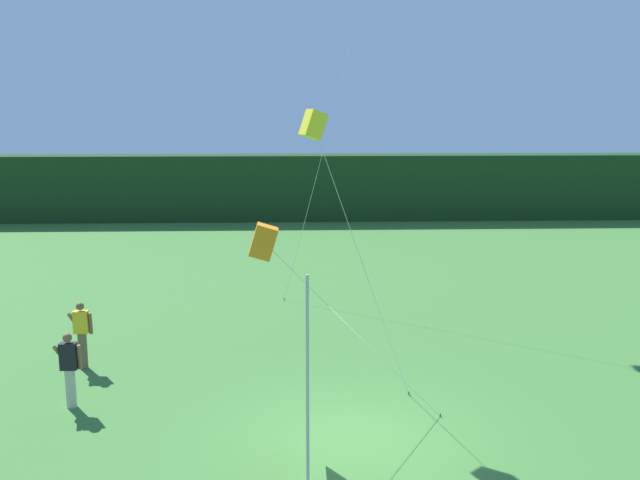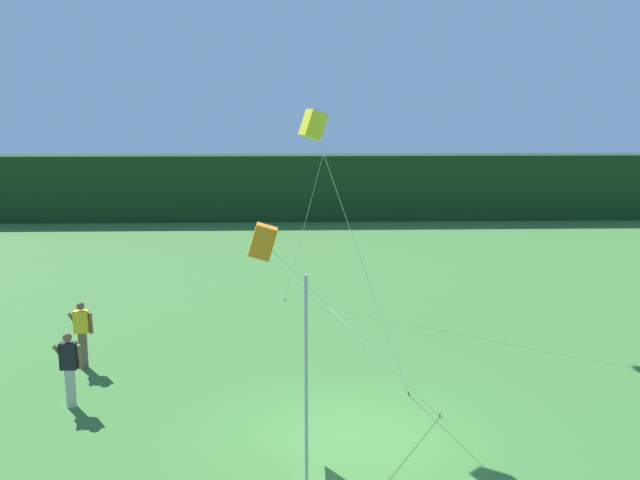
# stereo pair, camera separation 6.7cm
# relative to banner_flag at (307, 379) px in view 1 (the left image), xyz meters

# --- Properties ---
(ground_plane) EXTENTS (120.00, 120.00, 0.00)m
(ground_plane) POSITION_rel_banner_flag_xyz_m (0.97, 1.30, -1.79)
(ground_plane) COLOR #3D7533
(distant_treeline) EXTENTS (80.00, 2.40, 3.79)m
(distant_treeline) POSITION_rel_banner_flag_xyz_m (0.97, 29.38, 0.11)
(distant_treeline) COLOR #193819
(distant_treeline) RESTS_ON ground
(banner_flag) EXTENTS (0.06, 1.03, 3.73)m
(banner_flag) POSITION_rel_banner_flag_xyz_m (0.00, 0.00, 0.00)
(banner_flag) COLOR #B7B7BC
(banner_flag) RESTS_ON ground
(person_near_banner) EXTENTS (0.55, 0.48, 1.72)m
(person_near_banner) POSITION_rel_banner_flag_xyz_m (-5.54, 5.37, -0.87)
(person_near_banner) COLOR brown
(person_near_banner) RESTS_ON ground
(person_mid_field) EXTENTS (0.55, 0.48, 1.69)m
(person_mid_field) POSITION_rel_banner_flag_xyz_m (-5.11, 3.01, -0.88)
(person_mid_field) COLOR #B7B2A3
(person_mid_field) RESTS_ON ground
(kite_yellow_box_1) EXTENTS (2.51, 1.03, 6.44)m
(kite_yellow_box_1) POSITION_rel_banner_flag_xyz_m (0.25, 4.10, 4.27)
(kite_yellow_box_1) COLOR brown
(kite_yellow_box_1) RESTS_ON ground
(kite_orange_box_2) EXTENTS (4.01, 0.45, 4.24)m
(kite_orange_box_2) POSITION_rel_banner_flag_xyz_m (-0.80, 1.99, 2.06)
(kite_orange_box_2) COLOR brown
(kite_orange_box_2) RESTS_ON ground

